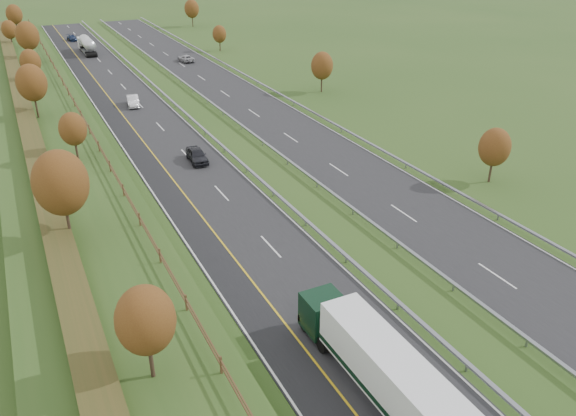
# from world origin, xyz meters

# --- Properties ---
(ground) EXTENTS (400.00, 400.00, 0.00)m
(ground) POSITION_xyz_m (8.00, 55.00, 0.00)
(ground) COLOR #2B4819
(ground) RESTS_ON ground
(near_carriageway) EXTENTS (10.50, 200.00, 0.04)m
(near_carriageway) POSITION_xyz_m (0.00, 60.00, 0.02)
(near_carriageway) COLOR black
(near_carriageway) RESTS_ON ground
(far_carriageway) EXTENTS (10.50, 200.00, 0.04)m
(far_carriageway) POSITION_xyz_m (16.50, 60.00, 0.02)
(far_carriageway) COLOR black
(far_carriageway) RESTS_ON ground
(hard_shoulder) EXTENTS (3.00, 200.00, 0.04)m
(hard_shoulder) POSITION_xyz_m (-3.75, 60.00, 0.02)
(hard_shoulder) COLOR black
(hard_shoulder) RESTS_ON ground
(lane_markings) EXTENTS (26.75, 200.00, 0.01)m
(lane_markings) POSITION_xyz_m (6.40, 59.88, 0.05)
(lane_markings) COLOR silver
(lane_markings) RESTS_ON near_carriageway
(embankment_left) EXTENTS (12.00, 200.00, 2.00)m
(embankment_left) POSITION_xyz_m (-13.00, 60.00, 1.00)
(embankment_left) COLOR #2B4819
(embankment_left) RESTS_ON ground
(hedge_left) EXTENTS (2.20, 180.00, 1.10)m
(hedge_left) POSITION_xyz_m (-15.00, 60.00, 2.55)
(hedge_left) COLOR #353917
(hedge_left) RESTS_ON embankment_left
(fence_left) EXTENTS (0.12, 189.06, 1.20)m
(fence_left) POSITION_xyz_m (-8.50, 59.59, 2.73)
(fence_left) COLOR #422B19
(fence_left) RESTS_ON embankment_left
(median_barrier_near) EXTENTS (0.32, 200.00, 0.71)m
(median_barrier_near) POSITION_xyz_m (5.70, 60.00, 0.61)
(median_barrier_near) COLOR gray
(median_barrier_near) RESTS_ON ground
(median_barrier_far) EXTENTS (0.32, 200.00, 0.71)m
(median_barrier_far) POSITION_xyz_m (10.80, 60.00, 0.61)
(median_barrier_far) COLOR gray
(median_barrier_far) RESTS_ON ground
(outer_barrier_far) EXTENTS (0.32, 200.00, 0.71)m
(outer_barrier_far) POSITION_xyz_m (22.30, 60.00, 0.62)
(outer_barrier_far) COLOR gray
(outer_barrier_far) RESTS_ON ground
(trees_left) EXTENTS (6.64, 164.30, 7.66)m
(trees_left) POSITION_xyz_m (-12.64, 56.63, 6.37)
(trees_left) COLOR #2D2116
(trees_left) RESTS_ON embankment_left
(trees_far) EXTENTS (8.45, 118.60, 7.12)m
(trees_far) POSITION_xyz_m (29.80, 89.21, 4.25)
(trees_far) COLOR #2D2116
(trees_far) RESTS_ON ground
(box_lorry) EXTENTS (2.58, 16.28, 4.06)m
(box_lorry) POSITION_xyz_m (-0.44, 3.89, 2.33)
(box_lorry) COLOR black
(box_lorry) RESTS_ON near_carriageway
(road_tanker) EXTENTS (2.40, 11.22, 3.46)m
(road_tanker) POSITION_xyz_m (0.42, 115.28, 1.86)
(road_tanker) COLOR silver
(road_tanker) RESTS_ON near_carriageway
(car_dark_near) EXTENTS (2.19, 4.82, 1.60)m
(car_dark_near) POSITION_xyz_m (1.77, 44.42, 0.84)
(car_dark_near) COLOR black
(car_dark_near) RESTS_ON near_carriageway
(car_silver_mid) EXTENTS (2.26, 4.87, 1.55)m
(car_silver_mid) POSITION_xyz_m (0.22, 70.63, 0.81)
(car_silver_mid) COLOR silver
(car_silver_mid) RESTS_ON near_carriageway
(car_small_far) EXTENTS (2.35, 4.60, 1.28)m
(car_small_far) POSITION_xyz_m (-0.54, 132.40, 0.68)
(car_small_far) COLOR #142140
(car_small_far) RESTS_ON near_carriageway
(car_oncoming) EXTENTS (2.62, 4.96, 1.33)m
(car_oncoming) POSITION_xyz_m (16.84, 97.45, 0.71)
(car_oncoming) COLOR #9F9FA3
(car_oncoming) RESTS_ON far_carriageway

